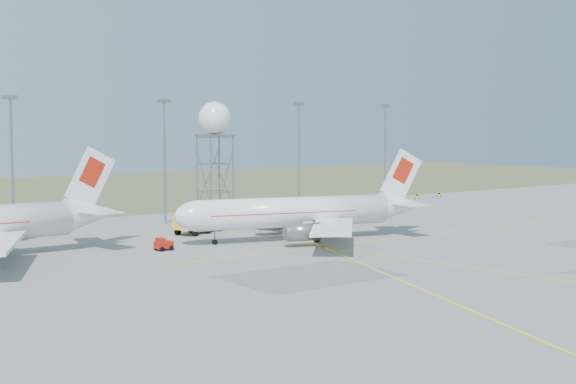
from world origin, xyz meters
TOP-DOWN VIEW (x-y plane):
  - ground at (0.00, 0.00)m, footprint 400.00×400.00m
  - grass_strip at (0.00, 140.00)m, footprint 400.00×120.00m
  - mast_a at (-35.00, 66.00)m, footprint 2.20×0.50m
  - mast_b at (-10.00, 66.00)m, footprint 2.20×0.50m
  - mast_c at (18.00, 66.00)m, footprint 2.20×0.50m
  - mast_d at (40.00, 66.00)m, footprint 2.20×0.50m
  - taxi_sign_near at (55.60, 72.00)m, footprint 1.60×0.17m
  - taxi_sign_far at (62.60, 72.00)m, footprint 1.60×0.17m
  - airliner_main at (-4.42, 37.12)m, footprint 36.96×35.07m
  - radar_tower at (-0.42, 65.78)m, footprint 5.59×5.59m
  - fire_truck at (-11.51, 52.26)m, footprint 9.60×6.58m
  - baggage_tug at (-24.20, 40.17)m, footprint 2.26×1.86m

SIDE VIEW (x-z plane):
  - ground at x=0.00m, z-range 0.00..0.00m
  - grass_strip at x=0.00m, z-range 0.00..0.03m
  - baggage_tug at x=-24.20m, z-range -0.20..1.49m
  - taxi_sign_near at x=55.60m, z-range 0.29..1.49m
  - taxi_sign_far at x=62.60m, z-range 0.29..1.49m
  - fire_truck at x=-11.51m, z-range -0.07..3.59m
  - airliner_main at x=-4.42m, z-range -2.47..10.29m
  - radar_tower at x=-0.42m, z-range 1.24..21.47m
  - mast_a at x=-35.00m, z-range 1.82..22.32m
  - mast_b at x=-10.00m, z-range 1.82..22.32m
  - mast_c at x=18.00m, z-range 1.82..22.32m
  - mast_d at x=40.00m, z-range 1.82..22.32m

